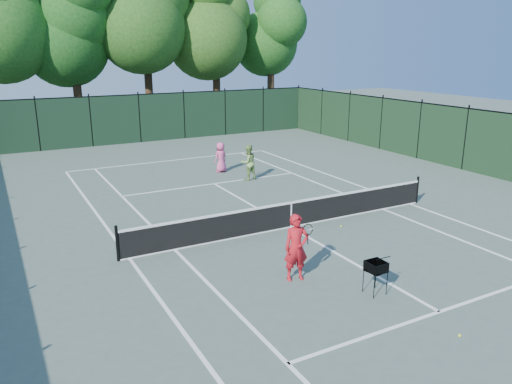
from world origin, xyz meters
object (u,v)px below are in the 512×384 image
ball_hopper (376,267)px  loose_ball_near_cart (460,335)px  coach (296,247)px  player_green (248,162)px  loose_ball_midcourt (341,226)px  player_pink (221,157)px

ball_hopper → loose_ball_near_cart: ball_hopper is taller
ball_hopper → coach: bearing=118.5°
player_green → loose_ball_midcourt: size_ratio=23.87×
player_green → loose_ball_near_cart: 13.83m
coach → player_green: coach is taller
loose_ball_near_cart → coach: bearing=111.4°
coach → ball_hopper: 2.05m
player_pink → player_green: size_ratio=0.90×
player_pink → ball_hopper: size_ratio=1.73×
ball_hopper → player_pink: bearing=71.4°
loose_ball_near_cart → loose_ball_midcourt: (1.95, 6.52, 0.00)m
player_pink → loose_ball_midcourt: bearing=75.5°
loose_ball_midcourt → ball_hopper: bearing=-118.0°
coach → loose_ball_midcourt: coach is taller
player_green → ball_hopper: 11.54m
player_pink → loose_ball_near_cart: (-1.64, -15.60, -0.70)m
coach → ball_hopper: bearing=-37.9°
player_pink → loose_ball_near_cart: 15.70m
coach → player_pink: bearing=87.8°
player_pink → ball_hopper: 13.38m
coach → loose_ball_near_cart: bearing=-55.5°
player_pink → player_green: (0.48, -1.95, 0.08)m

